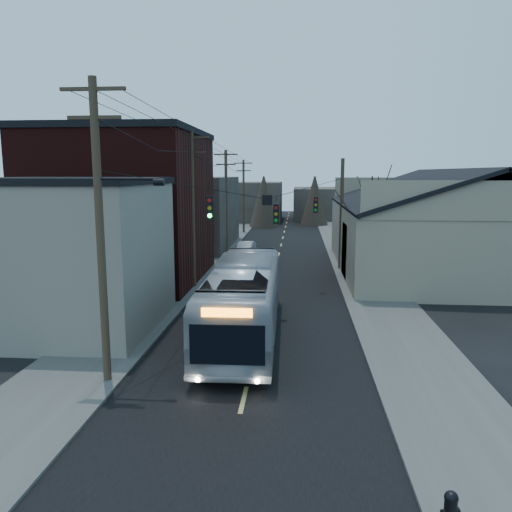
{
  "coord_description": "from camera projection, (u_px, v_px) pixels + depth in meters",
  "views": [
    {
      "loc": [
        1.71,
        -13.36,
        7.39
      ],
      "look_at": [
        -0.51,
        12.96,
        3.0
      ],
      "focal_mm": 35.0,
      "sensor_mm": 36.0,
      "label": 1
    }
  ],
  "objects": [
    {
      "name": "building_far_left",
      "position": [
        249.0,
        201.0,
        78.38
      ],
      "size": [
        10.0,
        12.0,
        6.0
      ],
      "primitive_type": "cube",
      "color": "#352E2A",
      "rests_on": "ground"
    },
    {
      "name": "fire_hydrant",
      "position": [
        451.0,
        509.0,
        10.26
      ],
      "size": [
        0.41,
        0.29,
        0.85
      ],
      "rotation": [
        0.0,
        0.0,
        0.3
      ],
      "color": "black",
      "rests_on": "sidewalk_right"
    },
    {
      "name": "building_left_far",
      "position": [
        186.0,
        212.0,
        50.08
      ],
      "size": [
        9.0,
        14.0,
        7.0
      ],
      "primitive_type": "cube",
      "color": "#352E2A",
      "rests_on": "ground"
    },
    {
      "name": "utility_lines",
      "position": [
        234.0,
        206.0,
        37.66
      ],
      "size": [
        11.24,
        45.28,
        10.5
      ],
      "color": "#382B1E",
      "rests_on": "ground"
    },
    {
      "name": "building_brick",
      "position": [
        127.0,
        209.0,
        34.15
      ],
      "size": [
        10.0,
        12.0,
        10.0
      ],
      "primitive_type": "cube",
      "color": "black",
      "rests_on": "ground"
    },
    {
      "name": "bare_tree",
      "position": [
        370.0,
        231.0,
        33.01
      ],
      "size": [
        0.4,
        0.4,
        7.2
      ],
      "primitive_type": "cone",
      "color": "black",
      "rests_on": "ground"
    },
    {
      "name": "sidewalk_right",
      "position": [
        352.0,
        258.0,
        43.42
      ],
      "size": [
        4.0,
        110.0,
        0.12
      ],
      "primitive_type": "cube",
      "color": "#474744",
      "rests_on": "ground"
    },
    {
      "name": "road_surface",
      "position": [
        278.0,
        258.0,
        43.97
      ],
      "size": [
        9.0,
        110.0,
        0.02
      ],
      "primitive_type": "cube",
      "color": "black",
      "rests_on": "ground"
    },
    {
      "name": "parked_car",
      "position": [
        246.0,
        249.0,
        45.34
      ],
      "size": [
        1.65,
        3.88,
        1.25
      ],
      "primitive_type": "imported",
      "rotation": [
        0.0,
        0.0,
        -0.09
      ],
      "color": "#B6BABE",
      "rests_on": "ground"
    },
    {
      "name": "building_clapboard",
      "position": [
        70.0,
        257.0,
        23.5
      ],
      "size": [
        8.0,
        8.0,
        7.0
      ],
      "primitive_type": "cube",
      "color": "gray",
      "rests_on": "ground"
    },
    {
      "name": "warehouse",
      "position": [
        448.0,
        236.0,
        37.54
      ],
      "size": [
        16.16,
        20.6,
        7.73
      ],
      "color": "gray",
      "rests_on": "ground"
    },
    {
      "name": "bus",
      "position": [
        244.0,
        300.0,
        22.53
      ],
      "size": [
        3.16,
        12.51,
        3.47
      ],
      "primitive_type": "imported",
      "rotation": [
        0.0,
        0.0,
        3.16
      ],
      "color": "#A1A5AD",
      "rests_on": "ground"
    },
    {
      "name": "ground",
      "position": [
        236.0,
        431.0,
        14.48
      ],
      "size": [
        160.0,
        160.0,
        0.0
      ],
      "primitive_type": "plane",
      "color": "black",
      "rests_on": "ground"
    },
    {
      "name": "sidewalk_left",
      "position": [
        205.0,
        256.0,
        44.5
      ],
      "size": [
        4.0,
        110.0,
        0.12
      ],
      "primitive_type": "cube",
      "color": "#474744",
      "rests_on": "ground"
    },
    {
      "name": "building_far_right",
      "position": [
        330.0,
        203.0,
        82.3
      ],
      "size": [
        12.0,
        14.0,
        5.0
      ],
      "primitive_type": "cube",
      "color": "#352E2A",
      "rests_on": "ground"
    }
  ]
}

